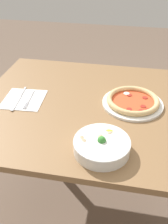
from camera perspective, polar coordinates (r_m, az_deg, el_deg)
The scene contains 7 objects.
ground_plane at distance 1.76m, azimuth 1.74°, elevation -19.06°, with size 8.00×8.00×0.00m, color brown.
dining_table at distance 1.29m, azimuth 2.24°, elevation -2.06°, with size 1.17×0.94×0.75m.
pizza at distance 1.24m, azimuth 11.07°, elevation 2.39°, with size 0.30×0.30×0.04m.
bowl at distance 0.95m, azimuth 4.03°, elevation -7.50°, with size 0.22×0.22×0.07m.
napkin at distance 1.30m, azimuth -13.59°, elevation 2.85°, with size 0.21×0.21×0.00m.
fork at distance 1.29m, azimuth -12.36°, elevation 2.93°, with size 0.03×0.17×0.00m.
knife at distance 1.32m, azimuth -14.48°, elevation 3.30°, with size 0.03×0.23×0.01m.
Camera 1 is at (-0.14, 1.02, 1.43)m, focal length 40.00 mm.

